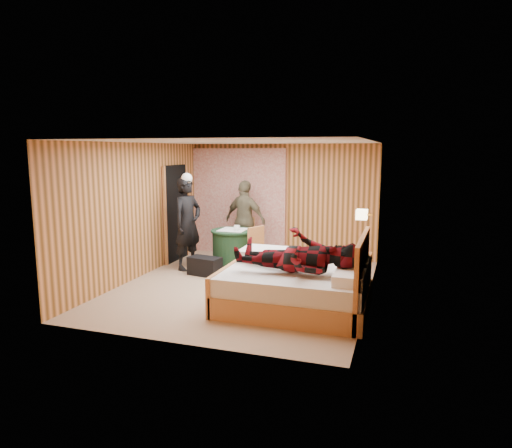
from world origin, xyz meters
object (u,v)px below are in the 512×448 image
(round_table, at_px, (233,248))
(chair_near, at_px, (252,246))
(woman_standing, at_px, (188,224))
(wall_lamp, at_px, (362,214))
(chair_far, at_px, (244,235))
(duffel_bag, at_px, (205,266))
(man_on_bed, at_px, (297,245))
(nightstand, at_px, (358,270))
(bed, at_px, (297,286))
(man_at_table, at_px, (245,220))

(round_table, relative_size, chair_near, 0.96)
(chair_near, distance_m, woman_standing, 1.37)
(wall_lamp, bearing_deg, chair_far, 151.54)
(duffel_bag, bearing_deg, chair_near, 36.29)
(man_on_bed, bearing_deg, nightstand, 65.67)
(nightstand, relative_size, duffel_bag, 0.97)
(wall_lamp, relative_size, round_table, 0.29)
(wall_lamp, distance_m, bed, 1.76)
(woman_standing, xyz_separation_m, man_on_bed, (2.63, -1.80, 0.10))
(wall_lamp, relative_size, woman_standing, 0.14)
(round_table, relative_size, duffel_bag, 1.45)
(woman_standing, bearing_deg, chair_far, -18.46)
(chair_near, distance_m, duffel_bag, 0.98)
(nightstand, relative_size, man_at_table, 0.35)
(wall_lamp, xyz_separation_m, man_on_bed, (-0.77, -1.46, -0.28))
(chair_near, bearing_deg, man_at_table, -128.44)
(bed, xyz_separation_m, round_table, (-1.77, 1.94, 0.06))
(bed, distance_m, duffel_bag, 2.45)
(round_table, distance_m, chair_near, 0.59)
(wall_lamp, bearing_deg, nightstand, 106.10)
(duffel_bag, relative_size, woman_standing, 0.33)
(bed, height_order, chair_far, bed)
(chair_far, xyz_separation_m, man_on_bed, (1.82, -2.87, 0.48))
(nightstand, height_order, duffel_bag, nightstand)
(nightstand, height_order, chair_far, chair_far)
(chair_near, xyz_separation_m, duffel_bag, (-0.82, -0.40, -0.37))
(woman_standing, bearing_deg, man_on_bed, -105.64)
(bed, bearing_deg, nightstand, 61.18)
(nightstand, height_order, man_on_bed, man_on_bed)
(wall_lamp, height_order, chair_near, wall_lamp)
(woman_standing, relative_size, man_on_bed, 1.04)
(bed, relative_size, duffel_bag, 3.53)
(man_at_table, xyz_separation_m, man_on_bed, (1.80, -2.91, 0.15))
(man_at_table, bearing_deg, chair_far, 93.17)
(man_on_bed, bearing_deg, bed, 97.77)
(chair_far, height_order, man_at_table, man_at_table)
(man_on_bed, bearing_deg, duffel_bag, 145.12)
(chair_near, bearing_deg, woman_standing, -60.75)
(round_table, bearing_deg, chair_near, -29.72)
(man_on_bed, bearing_deg, man_at_table, 121.80)
(chair_far, distance_m, duffel_bag, 1.47)
(chair_far, relative_size, woman_standing, 0.50)
(duffel_bag, bearing_deg, man_on_bed, -24.68)
(chair_near, height_order, duffel_bag, chair_near)
(nightstand, distance_m, man_on_bed, 1.91)
(bed, xyz_separation_m, chair_near, (-1.28, 1.65, 0.20))
(chair_far, bearing_deg, nightstand, -33.45)
(wall_lamp, height_order, man_at_table, man_at_table)
(woman_standing, bearing_deg, round_table, -47.31)
(bed, bearing_deg, man_at_table, 123.49)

